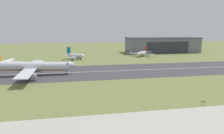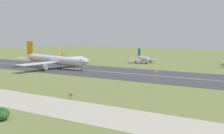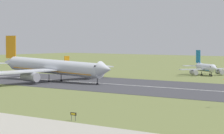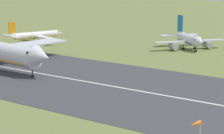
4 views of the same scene
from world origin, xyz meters
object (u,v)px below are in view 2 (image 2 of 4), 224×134
(airplane_parked_centre, at_px, (73,58))
(shrub_clump, at_px, (1,115))
(windsock_pole, at_px, (156,73))
(airplane_landing, at_px, (56,60))
(runway_sign, at_px, (71,95))
(airplane_parked_west, at_px, (143,59))

(airplane_parked_centre, bearing_deg, shrub_clump, -55.26)
(windsock_pole, bearing_deg, airplane_landing, 160.88)
(shrub_clump, distance_m, runway_sign, 28.05)
(airplane_landing, distance_m, airplane_parked_centre, 45.48)
(windsock_pole, xyz_separation_m, runway_sign, (-13.23, -33.85, -4.54))
(airplane_landing, xyz_separation_m, airplane_parked_west, (26.91, 59.71, -1.91))
(windsock_pole, distance_m, runway_sign, 36.63)
(airplane_parked_west, height_order, airplane_parked_centre, airplane_parked_west)
(windsock_pole, bearing_deg, airplane_parked_west, 120.77)
(airplane_landing, relative_size, shrub_clump, 11.36)
(airplane_landing, relative_size, windsock_pole, 8.73)
(airplane_parked_west, distance_m, shrub_clump, 154.40)
(airplane_parked_west, bearing_deg, airplane_landing, -114.26)
(airplane_parked_west, height_order, runway_sign, airplane_parked_west)
(airplane_parked_centre, xyz_separation_m, shrub_clump, (89.55, -129.13, -1.21))
(runway_sign, bearing_deg, airplane_parked_centre, 130.63)
(shrub_clump, bearing_deg, runway_sign, 95.51)
(airplane_parked_west, height_order, shrub_clump, airplane_parked_west)
(airplane_landing, xyz_separation_m, runway_sign, (65.49, -61.14, -3.79))
(windsock_pole, bearing_deg, runway_sign, -111.34)
(airplane_parked_centre, distance_m, shrub_clump, 157.15)
(shrub_clump, height_order, windsock_pole, windsock_pole)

